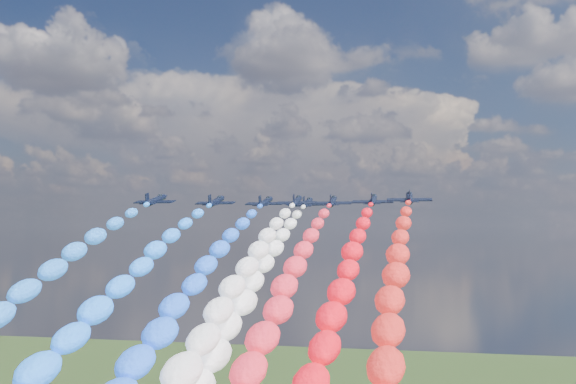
# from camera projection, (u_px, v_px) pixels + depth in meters

# --- Properties ---
(jet_0) EXTENTS (9.79, 13.10, 5.34)m
(jet_0) POSITION_uv_depth(u_px,v_px,m) (156.00, 200.00, 163.19)
(jet_0) COLOR black
(trail_0) EXTENTS (5.80, 106.20, 43.82)m
(trail_0) POSITION_uv_depth(u_px,v_px,m) (10.00, 321.00, 108.25)
(trail_0) COLOR blue
(jet_1) EXTENTS (9.51, 12.90, 5.34)m
(jet_1) POSITION_uv_depth(u_px,v_px,m) (216.00, 201.00, 171.25)
(jet_1) COLOR black
(trail_1) EXTENTS (5.80, 106.20, 43.82)m
(trail_1) POSITION_uv_depth(u_px,v_px,m) (109.00, 315.00, 116.31)
(trail_1) COLOR #2276FF
(jet_2) EXTENTS (9.82, 13.13, 5.34)m
(jet_2) POSITION_uv_depth(u_px,v_px,m) (265.00, 202.00, 176.07)
(jet_2) COLOR black
(trail_2) EXTENTS (5.80, 106.20, 43.82)m
(trail_2) POSITION_uv_depth(u_px,v_px,m) (185.00, 311.00, 121.13)
(trail_2) COLOR blue
(jet_3) EXTENTS (9.89, 13.17, 5.34)m
(jet_3) POSITION_uv_depth(u_px,v_px,m) (297.00, 201.00, 170.10)
(jet_3) COLOR black
(trail_3) EXTENTS (5.80, 106.20, 43.82)m
(trail_3) POSITION_uv_depth(u_px,v_px,m) (227.00, 316.00, 115.16)
(trail_3) COLOR white
(jet_4) EXTENTS (9.31, 12.76, 5.34)m
(jet_4) POSITION_uv_depth(u_px,v_px,m) (307.00, 203.00, 182.31)
(jet_4) COLOR black
(trail_4) EXTENTS (5.80, 106.20, 43.82)m
(trail_4) POSITION_uv_depth(u_px,v_px,m) (249.00, 307.00, 127.37)
(trail_4) COLOR white
(jet_5) EXTENTS (9.94, 13.21, 5.34)m
(jet_5) POSITION_uv_depth(u_px,v_px,m) (333.00, 201.00, 171.41)
(jet_5) COLOR black
(trail_5) EXTENTS (5.80, 106.20, 43.82)m
(trail_5) POSITION_uv_depth(u_px,v_px,m) (280.00, 315.00, 116.46)
(trail_5) COLOR #F0263B
(jet_6) EXTENTS (9.69, 13.03, 5.34)m
(jet_6) POSITION_uv_depth(u_px,v_px,m) (373.00, 200.00, 162.43)
(jet_6) COLOR black
(trail_6) EXTENTS (5.80, 106.20, 43.82)m
(trail_6) POSITION_uv_depth(u_px,v_px,m) (337.00, 322.00, 107.48)
(trail_6) COLOR red
(jet_7) EXTENTS (9.98, 13.24, 5.34)m
(jet_7) POSITION_uv_depth(u_px,v_px,m) (409.00, 198.00, 149.82)
(jet_7) COLOR black
(trail_7) EXTENTS (5.80, 106.20, 43.82)m
(trail_7) POSITION_uv_depth(u_px,v_px,m) (390.00, 335.00, 94.87)
(trail_7) COLOR red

